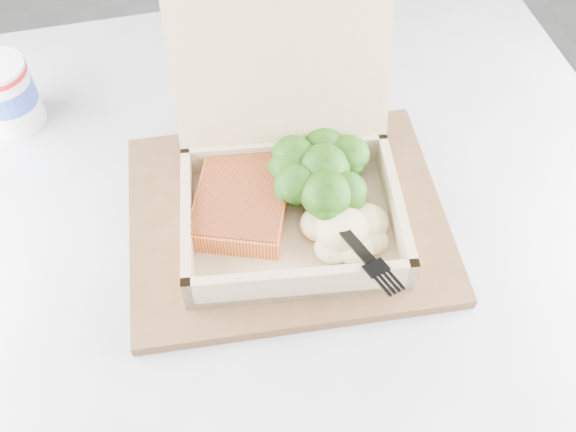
{
  "coord_description": "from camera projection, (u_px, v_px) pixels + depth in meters",
  "views": [
    {
      "loc": [
        -0.61,
        -0.59,
        1.35
      ],
      "look_at": [
        -0.58,
        -0.19,
        0.81
      ],
      "focal_mm": 40.0,
      "sensor_mm": 36.0,
      "label": 1
    }
  ],
  "objects": [
    {
      "name": "takeout_container",
      "position": [
        288.0,
        169.0,
        0.68
      ],
      "size": [
        0.24,
        0.25,
        0.21
      ],
      "rotation": [
        0.0,
        0.0,
        0.01
      ],
      "color": "tan",
      "rests_on": "serving_tray"
    },
    {
      "name": "plastic_fork",
      "position": [
        332.0,
        215.0,
        0.67
      ],
      "size": [
        0.08,
        0.15,
        0.02
      ],
      "rotation": [
        0.0,
        0.0,
        3.55
      ],
      "color": "black",
      "rests_on": "mashed_potatoes"
    },
    {
      "name": "mashed_potatoes",
      "position": [
        342.0,
        228.0,
        0.67
      ],
      "size": [
        0.09,
        0.08,
        0.03
      ],
      "primitive_type": "ellipsoid",
      "color": "beige",
      "rests_on": "takeout_container"
    },
    {
      "name": "serving_tray",
      "position": [
        287.0,
        217.0,
        0.72
      ],
      "size": [
        0.37,
        0.3,
        0.01
      ],
      "primitive_type": "cube",
      "rotation": [
        0.0,
        0.0,
        0.07
      ],
      "color": "brown",
      "rests_on": "cafe_table"
    },
    {
      "name": "receipt",
      "position": [
        278.0,
        105.0,
        0.84
      ],
      "size": [
        0.1,
        0.16,
        0.0
      ],
      "primitive_type": "cube",
      "rotation": [
        0.0,
        0.0,
        -0.16
      ],
      "color": "silver",
      "rests_on": "cafe_table"
    },
    {
      "name": "salmon_fillet",
      "position": [
        242.0,
        200.0,
        0.7
      ],
      "size": [
        0.12,
        0.14,
        0.03
      ],
      "primitive_type": "cube",
      "rotation": [
        0.0,
        0.0,
        -0.21
      ],
      "color": "orange",
      "rests_on": "takeout_container"
    },
    {
      "name": "cafe_table",
      "position": [
        290.0,
        321.0,
        0.87
      ],
      "size": [
        1.0,
        1.0,
        0.76
      ],
      "rotation": [
        0.0,
        0.0,
        0.15
      ],
      "color": "black",
      "rests_on": "floor"
    },
    {
      "name": "broccoli_pile",
      "position": [
        323.0,
        174.0,
        0.7
      ],
      "size": [
        0.13,
        0.13,
        0.05
      ],
      "primitive_type": null,
      "color": "#326A17",
      "rests_on": "takeout_container"
    },
    {
      "name": "paper_cup",
      "position": [
        6.0,
        92.0,
        0.78
      ],
      "size": [
        0.07,
        0.07,
        0.09
      ],
      "color": "silver",
      "rests_on": "cafe_table"
    },
    {
      "name": "floor",
      "position": [
        533.0,
        339.0,
        1.47
      ],
      "size": [
        4.0,
        4.0,
        0.0
      ],
      "primitive_type": "plane",
      "color": "#939398",
      "rests_on": "ground"
    }
  ]
}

